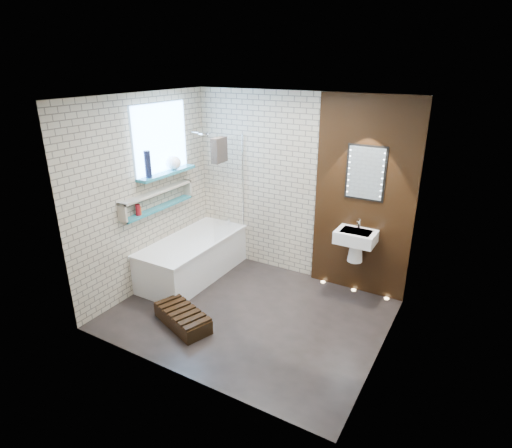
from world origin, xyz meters
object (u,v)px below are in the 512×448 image
Objects in this scene: washbasin at (356,241)px; led_mirror at (366,173)px; bath_screen at (229,188)px; walnut_step at (183,318)px; bathtub at (193,257)px.

washbasin is 0.83× the size of led_mirror.
bath_screen reaches higher than walnut_step.
washbasin is (1.82, 0.18, -0.49)m from bath_screen.
bathtub is 1.24× the size of bath_screen.
walnut_step is (0.65, -1.06, -0.21)m from bathtub.
bath_screen is at bearing 51.10° from bathtub.
bathtub is 2.68m from led_mirror.
walnut_step is (0.30, -1.50, -1.19)m from bath_screen.
led_mirror is at bearing 19.78° from bathtub.
bath_screen is at bearing -174.22° from washbasin.
bath_screen is at bearing -169.34° from led_mirror.
washbasin is at bearing 16.01° from bathtub.
bath_screen is 2.00× the size of led_mirror.
bathtub is 2.32m from washbasin.
walnut_step is (-1.52, -1.69, -0.70)m from washbasin.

